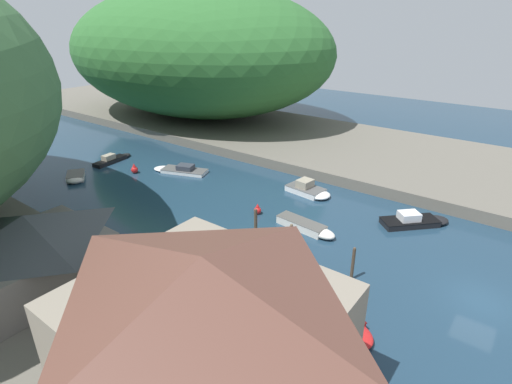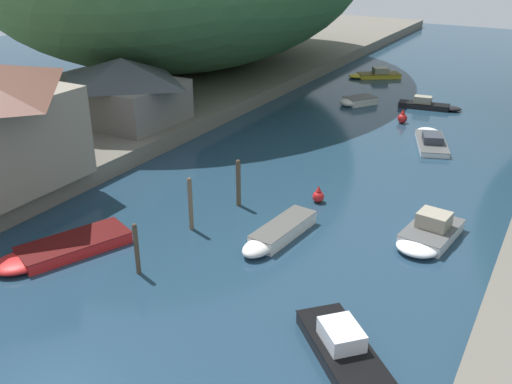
{
  "view_description": "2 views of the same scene",
  "coord_description": "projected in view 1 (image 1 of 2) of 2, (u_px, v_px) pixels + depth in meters",
  "views": [
    {
      "loc": [
        -24.62,
        -0.75,
        16.51
      ],
      "look_at": [
        1.27,
        18.71,
        2.14
      ],
      "focal_mm": 28.0,
      "sensor_mm": 36.0,
      "label": 1
    },
    {
      "loc": [
        12.92,
        -9.06,
        14.07
      ],
      "look_at": [
        -0.26,
        14.09,
        2.04
      ],
      "focal_mm": 40.0,
      "sensor_mm": 36.0,
      "label": 2
    }
  ],
  "objects": [
    {
      "name": "right_bank",
      "position": [
        282.0,
        135.0,
        57.74
      ],
      "size": [
        22.0,
        120.0,
        1.18
      ],
      "color": "#666056",
      "rests_on": "ground"
    },
    {
      "name": "boathouse_shed",
      "position": [
        31.0,
        249.0,
        23.97
      ],
      "size": [
        8.43,
        7.24,
        4.74
      ],
      "color": "slate",
      "rests_on": "left_bank"
    },
    {
      "name": "boat_red_skiff",
      "position": [
        331.0,
        315.0,
        23.59
      ],
      "size": [
        4.4,
        6.8,
        0.59
      ],
      "rotation": [
        0.0,
        0.0,
        2.75
      ],
      "color": "red",
      "rests_on": "water_surface"
    },
    {
      "name": "boat_yellow_tender",
      "position": [
        8.0,
        162.0,
        48.1
      ],
      "size": [
        5.62,
        4.69,
        1.08
      ],
      "rotation": [
        0.0,
        0.0,
        2.18
      ],
      "color": "gold",
      "rests_on": "water_surface"
    },
    {
      "name": "boat_navy_launch",
      "position": [
        416.0,
        221.0,
        34.25
      ],
      "size": [
        5.53,
        5.44,
        1.21
      ],
      "rotation": [
        0.0,
        0.0,
        3.94
      ],
      "color": "black",
      "rests_on": "water_surface"
    },
    {
      "name": "boat_small_dinghy",
      "position": [
        308.0,
        227.0,
        33.25
      ],
      "size": [
        1.89,
        5.56,
        0.7
      ],
      "rotation": [
        0.0,
        0.0,
        3.04
      ],
      "color": "silver",
      "rests_on": "water_surface"
    },
    {
      "name": "boat_far_upstream",
      "position": [
        309.0,
        190.0,
        40.13
      ],
      "size": [
        2.68,
        4.89,
        1.37
      ],
      "rotation": [
        0.0,
        0.0,
        3.02
      ],
      "color": "white",
      "rests_on": "water_surface"
    },
    {
      "name": "boat_open_rowboat",
      "position": [
        113.0,
        159.0,
        49.08
      ],
      "size": [
        5.53,
        2.0,
        1.06
      ],
      "rotation": [
        0.0,
        0.0,
        4.85
      ],
      "color": "black",
      "rests_on": "water_surface"
    },
    {
      "name": "boat_far_right_bank",
      "position": [
        180.0,
        170.0,
        45.78
      ],
      "size": [
        3.97,
        6.7,
        0.95
      ],
      "rotation": [
        0.0,
        0.0,
        0.35
      ],
      "color": "white",
      "rests_on": "water_surface"
    },
    {
      "name": "channel_buoy_far",
      "position": [
        134.0,
        169.0,
        45.44
      ],
      "size": [
        0.77,
        0.77,
        1.16
      ],
      "color": "red",
      "rests_on": "water_surface"
    },
    {
      "name": "mooring_post_second",
      "position": [
        291.0,
        242.0,
        28.96
      ],
      "size": [
        0.23,
        0.23,
        2.92
      ],
      "color": "brown",
      "rests_on": "water_surface"
    },
    {
      "name": "waterfront_building",
      "position": [
        205.0,
        325.0,
        16.49
      ],
      "size": [
        9.95,
        10.93,
        6.97
      ],
      "color": "gray",
      "rests_on": "left_bank"
    },
    {
      "name": "channel_buoy_near",
      "position": [
        258.0,
        210.0,
        36.09
      ],
      "size": [
        0.68,
        0.68,
        1.02
      ],
      "color": "red",
      "rests_on": "water_surface"
    },
    {
      "name": "mooring_post_nearest",
      "position": [
        353.0,
        263.0,
        26.76
      ],
      "size": [
        0.22,
        0.22,
        2.53
      ],
      "color": "#4C3D2D",
      "rests_on": "water_surface"
    },
    {
      "name": "mooring_post_middle",
      "position": [
        256.0,
        224.0,
        31.48
      ],
      "size": [
        0.27,
        0.27,
        2.78
      ],
      "color": "#4C3D2D",
      "rests_on": "water_surface"
    },
    {
      "name": "boat_mid_channel",
      "position": [
        75.0,
        177.0,
        43.52
      ],
      "size": [
        3.29,
        3.75,
        0.67
      ],
      "rotation": [
        0.0,
        0.0,
        2.55
      ],
      "color": "silver",
      "rests_on": "water_surface"
    },
    {
      "name": "hillside_right",
      "position": [
        196.0,
        52.0,
        63.87
      ],
      "size": [
        33.5,
        46.9,
        20.04
      ],
      "color": "#2D662D",
      "rests_on": "right_bank"
    },
    {
      "name": "person_by_boathouse",
      "position": [
        216.0,
        323.0,
        20.32
      ],
      "size": [
        0.22,
        0.38,
        1.69
      ],
      "rotation": [
        0.0,
        0.0,
        1.57
      ],
      "color": "#282D3D",
      "rests_on": "left_bank"
    },
    {
      "name": "water_surface",
      "position": [
        162.0,
        188.0,
        41.57
      ],
      "size": [
        130.0,
        130.0,
        0.0
      ],
      "primitive_type": "plane",
      "color": "#1E384C",
      "rests_on": "ground"
    },
    {
      "name": "person_on_quay",
      "position": [
        323.0,
        377.0,
        17.29
      ],
      "size": [
        0.26,
        0.4,
        1.69
      ],
      "rotation": [
        0.0,
        0.0,
        1.46
      ],
      "color": "#282D3D",
      "rests_on": "left_bank"
    }
  ]
}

